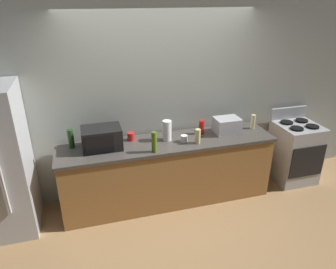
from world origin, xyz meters
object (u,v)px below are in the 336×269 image
stove_range (294,152)px  mug_white (184,138)px  bottle_wine (71,139)px  toaster_oven (227,125)px  bottle_hot_sauce (202,127)px  bottle_vinegar (198,136)px  paper_towel_roll (167,131)px  bottle_olive_oil (154,142)px  microwave (102,138)px  bottle_hand_soap (253,122)px  mug_red (131,136)px

stove_range → mug_white: size_ratio=11.86×
bottle_wine → mug_white: 1.42m
toaster_oven → mug_white: 0.67m
bottle_hot_sauce → bottle_vinegar: 0.31m
paper_towel_roll → bottle_vinegar: 0.41m
bottle_vinegar → paper_towel_roll: bearing=150.6°
bottle_hot_sauce → bottle_olive_oil: size_ratio=0.73×
stove_range → bottle_wine: (-3.20, 0.17, 0.56)m
paper_towel_roll → microwave: bearing=-179.8°
microwave → bottle_vinegar: bearing=-9.5°
toaster_oven → bottle_olive_oil: 1.14m
bottle_olive_oil → bottle_vinegar: bottle_olive_oil is taller
bottle_wine → bottle_hand_soap: size_ratio=1.18×
stove_range → paper_towel_roll: bearing=178.6°
bottle_olive_oil → microwave: bearing=154.8°
toaster_oven → mug_white: (-0.66, -0.12, -0.06)m
bottle_vinegar → mug_white: (-0.15, 0.09, -0.05)m
mug_white → toaster_oven: bearing=10.1°
bottle_hand_soap → mug_white: size_ratio=2.24×
bottle_vinegar → bottle_wine: bearing=168.4°
toaster_oven → paper_towel_roll: size_ratio=1.26×
bottle_wine → paper_towel_roll: bearing=-5.6°
toaster_oven → mug_white: bearing=-169.9°
microwave → bottle_olive_oil: microwave is taller
bottle_wine → bottle_vinegar: 1.59m
bottle_hot_sauce → mug_red: (-0.96, 0.07, -0.04)m
paper_towel_roll → mug_red: paper_towel_roll is taller
stove_range → bottle_vinegar: 1.74m
microwave → bottle_wine: 0.39m
mug_white → mug_red: (-0.65, 0.24, 0.01)m
microwave → mug_white: bearing=-5.8°
stove_range → paper_towel_roll: (-2.00, 0.05, 0.57)m
bottle_olive_oil → mug_red: bearing=117.4°
paper_towel_roll → bottle_wine: (-1.20, 0.12, -0.01)m
mug_white → mug_red: bearing=160.2°
microwave → bottle_vinegar: (1.19, -0.20, -0.04)m
bottle_hand_soap → bottle_hot_sauce: bearing=178.1°
bottle_hand_soap → bottle_vinegar: 0.96m
toaster_oven → bottle_wine: bearing=177.0°
stove_range → bottle_hot_sauce: (-1.49, 0.11, 0.53)m
mug_white → stove_range: bearing=1.8°
bottle_hot_sauce → bottle_hand_soap: (0.77, -0.03, 0.01)m
toaster_oven → bottle_vinegar: toaster_oven is taller
paper_towel_roll → toaster_oven: bearing=0.7°
bottle_hand_soap → bottle_vinegar: size_ratio=1.06×
stove_range → bottle_wine: 3.25m
paper_towel_roll → bottle_hand_soap: (1.28, 0.04, -0.03)m
bottle_hand_soap → mug_white: bottle_hand_soap is taller
bottle_hand_soap → mug_red: size_ratio=1.98×
bottle_wine → mug_white: bottle_wine is taller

